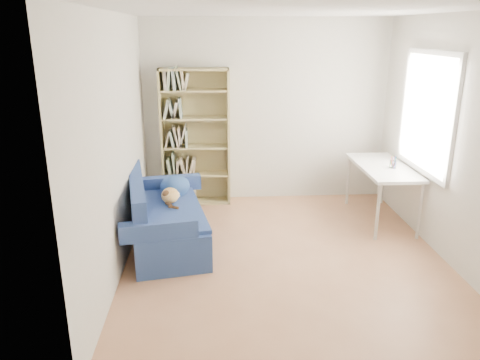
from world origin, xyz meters
name	(u,v)px	position (x,y,z in m)	size (l,w,h in m)	color
ground	(285,257)	(0.00, 0.00, 0.00)	(4.00, 4.00, 0.00)	#AC724D
room_shell	(298,111)	(0.10, 0.03, 1.64)	(3.54, 4.04, 2.62)	silver
sofa	(164,218)	(-1.37, 0.46, 0.32)	(1.07, 1.80, 0.82)	navy
bookshelf	(196,143)	(-1.02, 1.83, 0.89)	(0.97, 0.30, 1.93)	tan
desk	(383,171)	(1.42, 1.00, 0.68)	(0.61, 1.34, 0.75)	white
pen_cup	(393,163)	(1.50, 0.90, 0.81)	(0.08, 0.08, 0.16)	white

